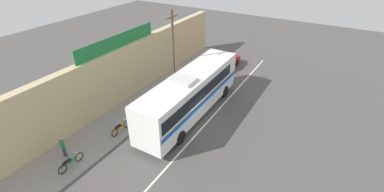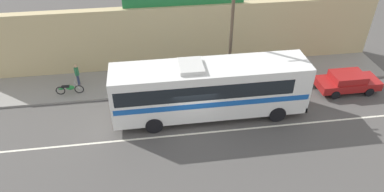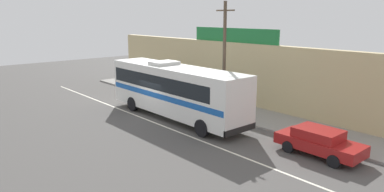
{
  "view_description": "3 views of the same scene",
  "coord_description": "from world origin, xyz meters",
  "px_view_note": "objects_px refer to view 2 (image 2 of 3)",
  "views": [
    {
      "loc": [
        -14.69,
        -8.41,
        12.58
      ],
      "look_at": [
        0.73,
        0.59,
        2.0
      ],
      "focal_mm": 25.14,
      "sensor_mm": 36.0,
      "label": 1
    },
    {
      "loc": [
        -2.45,
        -16.28,
        13.92
      ],
      "look_at": [
        0.05,
        1.24,
        1.3
      ],
      "focal_mm": 32.85,
      "sensor_mm": 36.0,
      "label": 2
    },
    {
      "loc": [
        19.43,
        -13.46,
        6.85
      ],
      "look_at": [
        2.66,
        1.07,
        1.79
      ],
      "focal_mm": 33.1,
      "sensor_mm": 36.0,
      "label": 3
    }
  ],
  "objects_px": {
    "intercity_bus": "(209,88)",
    "parked_car": "(347,81)",
    "motorcycle_orange": "(69,89)",
    "pedestrian_by_curb": "(77,73)",
    "utility_pole": "(231,35)",
    "motorcycle_green": "(132,85)"
  },
  "relations": [
    {
      "from": "motorcycle_orange",
      "to": "pedestrian_by_curb",
      "type": "distance_m",
      "value": 1.33
    },
    {
      "from": "parked_car",
      "to": "utility_pole",
      "type": "relative_size",
      "value": 0.55
    },
    {
      "from": "intercity_bus",
      "to": "parked_car",
      "type": "relative_size",
      "value": 2.79
    },
    {
      "from": "intercity_bus",
      "to": "parked_car",
      "type": "height_order",
      "value": "intercity_bus"
    },
    {
      "from": "intercity_bus",
      "to": "motorcycle_orange",
      "type": "height_order",
      "value": "intercity_bus"
    },
    {
      "from": "motorcycle_green",
      "to": "pedestrian_by_curb",
      "type": "relative_size",
      "value": 1.19
    },
    {
      "from": "utility_pole",
      "to": "motorcycle_green",
      "type": "relative_size",
      "value": 4.09
    },
    {
      "from": "intercity_bus",
      "to": "pedestrian_by_curb",
      "type": "distance_m",
      "value": 9.68
    },
    {
      "from": "parked_car",
      "to": "motorcycle_green",
      "type": "xyz_separation_m",
      "value": [
        -14.69,
        1.89,
        -0.17
      ]
    },
    {
      "from": "parked_car",
      "to": "motorcycle_orange",
      "type": "height_order",
      "value": "parked_car"
    },
    {
      "from": "parked_car",
      "to": "pedestrian_by_curb",
      "type": "xyz_separation_m",
      "value": [
        -18.45,
        3.24,
        0.3
      ]
    },
    {
      "from": "utility_pole",
      "to": "pedestrian_by_curb",
      "type": "bearing_deg",
      "value": 170.43
    },
    {
      "from": "intercity_bus",
      "to": "motorcycle_green",
      "type": "bearing_deg",
      "value": 145.87
    },
    {
      "from": "utility_pole",
      "to": "parked_car",
      "type": "bearing_deg",
      "value": -10.44
    },
    {
      "from": "parked_car",
      "to": "utility_pole",
      "type": "distance_m",
      "value": 8.86
    },
    {
      "from": "motorcycle_green",
      "to": "pedestrian_by_curb",
      "type": "height_order",
      "value": "pedestrian_by_curb"
    },
    {
      "from": "intercity_bus",
      "to": "pedestrian_by_curb",
      "type": "xyz_separation_m",
      "value": [
        -8.48,
        4.55,
        -1.03
      ]
    },
    {
      "from": "motorcycle_green",
      "to": "intercity_bus",
      "type": "bearing_deg",
      "value": -34.13
    },
    {
      "from": "utility_pole",
      "to": "pedestrian_by_curb",
      "type": "height_order",
      "value": "utility_pole"
    },
    {
      "from": "pedestrian_by_curb",
      "to": "parked_car",
      "type": "bearing_deg",
      "value": -9.95
    },
    {
      "from": "utility_pole",
      "to": "pedestrian_by_curb",
      "type": "distance_m",
      "value": 10.96
    },
    {
      "from": "utility_pole",
      "to": "motorcycle_orange",
      "type": "bearing_deg",
      "value": 176.86
    }
  ]
}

